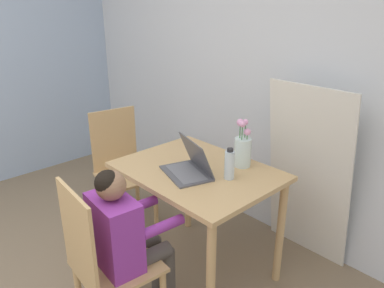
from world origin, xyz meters
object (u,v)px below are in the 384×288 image
person_seated (125,233)px  flower_vase (243,149)px  chair_occupied (104,264)px  water_bottle (230,165)px  laptop (190,166)px  chair_spare (121,167)px

person_seated → flower_vase: (0.10, 0.82, 0.27)m
flower_vase → person_seated: bearing=-96.7°
chair_occupied → water_bottle: size_ratio=4.89×
water_bottle → laptop: bearing=-150.0°
flower_vase → laptop: bearing=-114.5°
person_seated → flower_vase: flower_vase is taller
chair_occupied → flower_vase: (0.11, 0.95, 0.40)m
chair_spare → flower_vase: 1.14m
chair_spare → person_seated: person_seated is taller
laptop → person_seated: bearing=-67.2°
person_seated → flower_vase: 0.87m
chair_occupied → person_seated: bearing=-90.0°
laptop → chair_occupied: bearing=-69.3°
person_seated → flower_vase: size_ratio=3.20×
person_seated → water_bottle: person_seated is taller
water_bottle → flower_vase: bearing=108.2°
chair_occupied → chair_spare: 1.18m
chair_spare → laptop: 0.97m
chair_spare → water_bottle: bearing=-78.4°
chair_occupied → flower_vase: 1.04m
chair_occupied → laptop: laptop is taller
chair_occupied → flower_vase: size_ratio=3.03×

